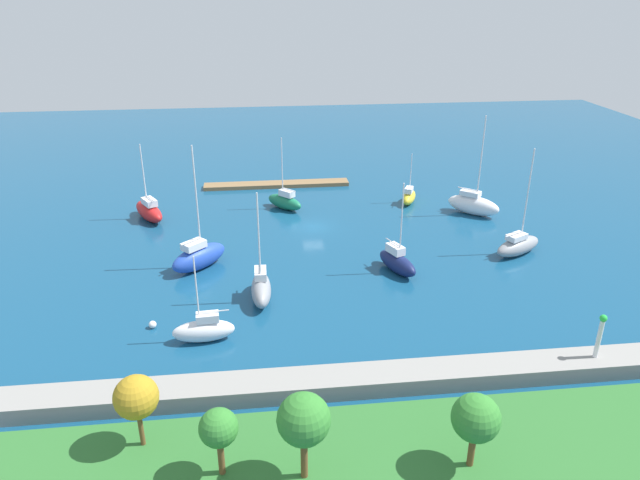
{
  "coord_description": "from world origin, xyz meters",
  "views": [
    {
      "loc": [
        6.8,
        66.66,
        27.61
      ],
      "look_at": [
        0.0,
        7.51,
        1.5
      ],
      "focal_mm": 32.59,
      "sensor_mm": 36.0,
      "label": 1
    }
  ],
  "objects_px": {
    "park_tree_midwest": "(219,429)",
    "sailboat_navy_mid_basin": "(397,262)",
    "sailboat_red_lone_north": "(149,211)",
    "sailboat_green_along_channel": "(285,201)",
    "sailboat_blue_lone_south": "(199,256)",
    "sailboat_gray_off_beacon": "(261,288)",
    "mooring_buoy_white": "(153,325)",
    "sailboat_white_center_basin": "(473,204)",
    "pier_dock": "(277,184)",
    "sailboat_gray_far_north": "(518,245)",
    "sailboat_yellow_near_pier": "(409,197)",
    "park_tree_west": "(136,397)",
    "park_tree_center": "(304,420)",
    "harbor_beacon": "(600,333)",
    "park_tree_east": "(476,418)",
    "sailboat_white_by_breakwater": "(204,330)"
  },
  "relations": [
    {
      "from": "park_tree_midwest",
      "to": "sailboat_navy_mid_basin",
      "type": "relative_size",
      "value": 0.46
    },
    {
      "from": "sailboat_red_lone_north",
      "to": "sailboat_green_along_channel",
      "type": "bearing_deg",
      "value": -113.63
    },
    {
      "from": "park_tree_midwest",
      "to": "sailboat_red_lone_north",
      "type": "height_order",
      "value": "sailboat_red_lone_north"
    },
    {
      "from": "sailboat_navy_mid_basin",
      "to": "sailboat_blue_lone_south",
      "type": "xyz_separation_m",
      "value": [
        20.7,
        -3.17,
        0.24
      ]
    },
    {
      "from": "sailboat_navy_mid_basin",
      "to": "sailboat_gray_off_beacon",
      "type": "bearing_deg",
      "value": -95.23
    },
    {
      "from": "sailboat_red_lone_north",
      "to": "mooring_buoy_white",
      "type": "relative_size",
      "value": 14.54
    },
    {
      "from": "sailboat_white_center_basin",
      "to": "pier_dock",
      "type": "bearing_deg",
      "value": -167.44
    },
    {
      "from": "sailboat_gray_far_north",
      "to": "sailboat_yellow_near_pier",
      "type": "bearing_deg",
      "value": 85.53
    },
    {
      "from": "park_tree_west",
      "to": "sailboat_yellow_near_pier",
      "type": "xyz_separation_m",
      "value": [
        -28.76,
        -44.22,
        -3.63
      ]
    },
    {
      "from": "park_tree_center",
      "to": "sailboat_blue_lone_south",
      "type": "height_order",
      "value": "sailboat_blue_lone_south"
    },
    {
      "from": "harbor_beacon",
      "to": "sailboat_gray_off_beacon",
      "type": "relative_size",
      "value": 0.34
    },
    {
      "from": "harbor_beacon",
      "to": "sailboat_red_lone_north",
      "type": "distance_m",
      "value": 53.9
    },
    {
      "from": "pier_dock",
      "to": "sailboat_red_lone_north",
      "type": "xyz_separation_m",
      "value": [
        16.88,
        11.69,
        0.94
      ]
    },
    {
      "from": "sailboat_navy_mid_basin",
      "to": "sailboat_blue_lone_south",
      "type": "relative_size",
      "value": 0.74
    },
    {
      "from": "sailboat_green_along_channel",
      "to": "sailboat_white_center_basin",
      "type": "height_order",
      "value": "sailboat_white_center_basin"
    },
    {
      "from": "sailboat_white_center_basin",
      "to": "park_tree_east",
      "type": "bearing_deg",
      "value": -67.66
    },
    {
      "from": "harbor_beacon",
      "to": "park_tree_center",
      "type": "distance_m",
      "value": 25.06
    },
    {
      "from": "sailboat_white_center_basin",
      "to": "sailboat_green_along_channel",
      "type": "bearing_deg",
      "value": -148.33
    },
    {
      "from": "sailboat_green_along_channel",
      "to": "sailboat_gray_far_north",
      "type": "distance_m",
      "value": 30.49
    },
    {
      "from": "park_tree_west",
      "to": "sailboat_yellow_near_pier",
      "type": "height_order",
      "value": "sailboat_yellow_near_pier"
    },
    {
      "from": "sailboat_white_center_basin",
      "to": "mooring_buoy_white",
      "type": "distance_m",
      "value": 44.6
    },
    {
      "from": "pier_dock",
      "to": "sailboat_blue_lone_south",
      "type": "bearing_deg",
      "value": 70.54
    },
    {
      "from": "park_tree_west",
      "to": "harbor_beacon",
      "type": "bearing_deg",
      "value": -171.24
    },
    {
      "from": "harbor_beacon",
      "to": "park_tree_east",
      "type": "height_order",
      "value": "park_tree_east"
    },
    {
      "from": "park_tree_west",
      "to": "sailboat_blue_lone_south",
      "type": "bearing_deg",
      "value": -93.14
    },
    {
      "from": "pier_dock",
      "to": "park_tree_center",
      "type": "bearing_deg",
      "value": 89.02
    },
    {
      "from": "sailboat_gray_off_beacon",
      "to": "sailboat_red_lone_north",
      "type": "xyz_separation_m",
      "value": [
        13.84,
        -22.68,
        -0.05
      ]
    },
    {
      "from": "sailboat_red_lone_north",
      "to": "sailboat_gray_far_north",
      "type": "bearing_deg",
      "value": -139.8
    },
    {
      "from": "pier_dock",
      "to": "sailboat_navy_mid_basin",
      "type": "bearing_deg",
      "value": 110.63
    },
    {
      "from": "park_tree_west",
      "to": "sailboat_blue_lone_south",
      "type": "relative_size",
      "value": 0.38
    },
    {
      "from": "park_tree_midwest",
      "to": "sailboat_navy_mid_basin",
      "type": "xyz_separation_m",
      "value": [
        -17.09,
        -26.76,
        -3.13
      ]
    },
    {
      "from": "park_tree_west",
      "to": "park_tree_east",
      "type": "bearing_deg",
      "value": 168.64
    },
    {
      "from": "harbor_beacon",
      "to": "sailboat_white_center_basin",
      "type": "height_order",
      "value": "sailboat_white_center_basin"
    },
    {
      "from": "park_tree_west",
      "to": "sailboat_gray_far_north",
      "type": "bearing_deg",
      "value": -144.14
    },
    {
      "from": "harbor_beacon",
      "to": "sailboat_white_by_breakwater",
      "type": "xyz_separation_m",
      "value": [
        30.37,
        -7.76,
        -2.41
      ]
    },
    {
      "from": "park_tree_center",
      "to": "sailboat_green_along_channel",
      "type": "distance_m",
      "value": 47.86
    },
    {
      "from": "sailboat_white_by_breakwater",
      "to": "sailboat_yellow_near_pier",
      "type": "height_order",
      "value": "sailboat_white_by_breakwater"
    },
    {
      "from": "sailboat_navy_mid_basin",
      "to": "sailboat_gray_far_north",
      "type": "height_order",
      "value": "sailboat_gray_far_north"
    },
    {
      "from": "sailboat_white_by_breakwater",
      "to": "sailboat_blue_lone_south",
      "type": "relative_size",
      "value": 0.6
    },
    {
      "from": "pier_dock",
      "to": "sailboat_blue_lone_south",
      "type": "height_order",
      "value": "sailboat_blue_lone_south"
    },
    {
      "from": "sailboat_blue_lone_south",
      "to": "sailboat_gray_far_north",
      "type": "bearing_deg",
      "value": -44.68
    },
    {
      "from": "mooring_buoy_white",
      "to": "sailboat_yellow_near_pier",
      "type": "bearing_deg",
      "value": -136.66
    },
    {
      "from": "sailboat_blue_lone_south",
      "to": "mooring_buoy_white",
      "type": "distance_m",
      "value": 12.03
    },
    {
      "from": "park_tree_west",
      "to": "sailboat_blue_lone_south",
      "type": "xyz_separation_m",
      "value": [
        -1.48,
        -26.96,
        -3.2
      ]
    },
    {
      "from": "sailboat_green_along_channel",
      "to": "mooring_buoy_white",
      "type": "relative_size",
      "value": 14.39
    },
    {
      "from": "park_tree_midwest",
      "to": "sailboat_gray_off_beacon",
      "type": "distance_m",
      "value": 22.67
    },
    {
      "from": "sailboat_navy_mid_basin",
      "to": "sailboat_white_by_breakwater",
      "type": "bearing_deg",
      "value": -83.08
    },
    {
      "from": "sailboat_gray_off_beacon",
      "to": "sailboat_yellow_near_pier",
      "type": "bearing_deg",
      "value": 140.61
    },
    {
      "from": "harbor_beacon",
      "to": "sailboat_blue_lone_south",
      "type": "xyz_separation_m",
      "value": [
        31.83,
        -21.83,
        -2.09
      ]
    },
    {
      "from": "sailboat_yellow_near_pier",
      "to": "sailboat_green_along_channel",
      "type": "height_order",
      "value": "sailboat_green_along_channel"
    }
  ]
}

